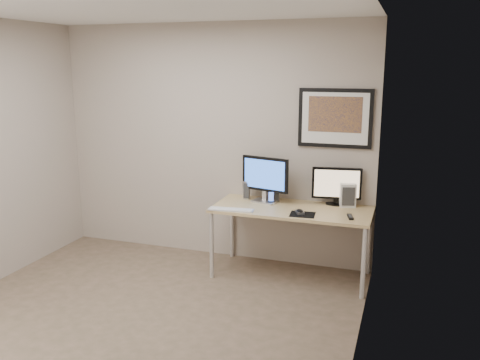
% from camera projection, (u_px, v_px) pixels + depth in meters
% --- Properties ---
extents(floor, '(3.60, 3.60, 0.00)m').
position_uv_depth(floor, '(141.00, 320.00, 4.38)').
color(floor, brown).
rests_on(floor, ground).
extents(room, '(3.60, 3.60, 3.60)m').
position_uv_depth(room, '(159.00, 124.00, 4.43)').
color(room, white).
rests_on(room, ground).
extents(desk, '(1.60, 0.70, 0.73)m').
position_uv_depth(desk, '(292.00, 214.00, 5.16)').
color(desk, olive).
rests_on(desk, floor).
extents(framed_art, '(0.75, 0.04, 0.60)m').
position_uv_depth(framed_art, '(335.00, 118.00, 5.15)').
color(framed_art, black).
rests_on(framed_art, room).
extents(monitor_large, '(0.52, 0.22, 0.48)m').
position_uv_depth(monitor_large, '(265.00, 177.00, 5.31)').
color(monitor_large, '#ADADB2').
rests_on(monitor_large, desk).
extents(monitor_tv, '(0.50, 0.15, 0.40)m').
position_uv_depth(monitor_tv, '(337.00, 185.00, 5.22)').
color(monitor_tv, black).
rests_on(monitor_tv, desk).
extents(speaker_left, '(0.10, 0.10, 0.20)m').
position_uv_depth(speaker_left, '(247.00, 190.00, 5.48)').
color(speaker_left, '#ADADB2').
rests_on(speaker_left, desk).
extents(speaker_right, '(0.09, 0.09, 0.18)m').
position_uv_depth(speaker_right, '(276.00, 193.00, 5.39)').
color(speaker_right, '#ADADB2').
rests_on(speaker_right, desk).
extents(phone_dock, '(0.08, 0.08, 0.14)m').
position_uv_depth(phone_dock, '(271.00, 197.00, 5.29)').
color(phone_dock, black).
rests_on(phone_dock, desk).
extents(keyboard, '(0.47, 0.17, 0.02)m').
position_uv_depth(keyboard, '(231.00, 209.00, 5.07)').
color(keyboard, silver).
rests_on(keyboard, desk).
extents(mousepad, '(0.26, 0.24, 0.00)m').
position_uv_depth(mousepad, '(302.00, 214.00, 4.92)').
color(mousepad, black).
rests_on(mousepad, desk).
extents(mouse, '(0.11, 0.13, 0.04)m').
position_uv_depth(mouse, '(300.00, 211.00, 4.96)').
color(mouse, black).
rests_on(mouse, mousepad).
extents(remote, '(0.08, 0.17, 0.02)m').
position_uv_depth(remote, '(350.00, 217.00, 4.82)').
color(remote, black).
rests_on(remote, desk).
extents(fan_unit, '(0.18, 0.15, 0.24)m').
position_uv_depth(fan_unit, '(348.00, 195.00, 5.18)').
color(fan_unit, silver).
rests_on(fan_unit, desk).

